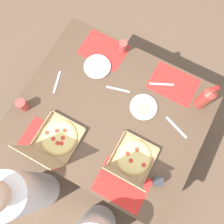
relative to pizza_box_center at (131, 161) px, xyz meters
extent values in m
plane|color=brown|center=(0.30, -0.26, -0.80)|extent=(6.00, 6.00, 0.00)
cylinder|color=#3F3328|center=(-0.34, -0.78, -0.44)|extent=(0.07, 0.07, 0.72)
cylinder|color=#3F3328|center=(0.93, -0.78, -0.44)|extent=(0.07, 0.07, 0.72)
cylinder|color=#3F3328|center=(-0.34, 0.26, -0.44)|extent=(0.07, 0.07, 0.72)
cylinder|color=#3F3328|center=(0.93, 0.26, -0.44)|extent=(0.07, 0.07, 0.72)
cube|color=brown|center=(0.30, -0.26, -0.06)|extent=(1.39, 1.16, 0.03)
cube|color=red|center=(-0.02, -0.69, -0.05)|extent=(0.36, 0.26, 0.00)
cube|color=red|center=(0.61, -0.69, -0.05)|extent=(0.36, 0.26, 0.00)
cube|color=red|center=(-0.02, 0.17, -0.05)|extent=(0.36, 0.26, 0.00)
cube|color=red|center=(0.61, 0.17, -0.05)|extent=(0.36, 0.26, 0.00)
cube|color=tan|center=(0.00, -0.04, -0.05)|extent=(0.29, 0.29, 0.01)
cube|color=tan|center=(-0.14, -0.04, -0.03)|extent=(0.01, 0.29, 0.03)
cube|color=tan|center=(0.14, -0.04, -0.03)|extent=(0.01, 0.29, 0.03)
cube|color=tan|center=(0.00, -0.18, -0.03)|extent=(0.29, 0.01, 0.03)
cube|color=tan|center=(0.00, 0.10, -0.03)|extent=(0.29, 0.01, 0.03)
cylinder|color=#E0B76B|center=(0.00, -0.04, -0.04)|extent=(0.25, 0.25, 0.01)
cylinder|color=#EFD67F|center=(0.00, -0.04, -0.03)|extent=(0.23, 0.23, 0.00)
cylinder|color=red|center=(0.05, -0.04, -0.03)|extent=(0.03, 0.03, 0.00)
cylinder|color=red|center=(0.00, 0.00, -0.03)|extent=(0.03, 0.03, 0.00)
cylinder|color=red|center=(-0.09, -0.02, -0.03)|extent=(0.03, 0.03, 0.00)
cylinder|color=red|center=(0.00, -0.10, -0.03)|extent=(0.03, 0.03, 0.00)
cube|color=tan|center=(0.00, 0.12, 0.13)|extent=(0.29, 0.04, 0.28)
cube|color=tan|center=(0.54, 0.10, -0.05)|extent=(0.30, 0.30, 0.01)
cube|color=tan|center=(0.40, 0.10, -0.03)|extent=(0.01, 0.30, 0.03)
cube|color=tan|center=(0.69, 0.10, -0.03)|extent=(0.01, 0.30, 0.03)
cube|color=tan|center=(0.54, -0.05, -0.03)|extent=(0.30, 0.01, 0.03)
cube|color=tan|center=(0.54, 0.24, -0.03)|extent=(0.30, 0.01, 0.03)
cylinder|color=#E0B76B|center=(0.54, 0.10, -0.04)|extent=(0.26, 0.26, 0.01)
cylinder|color=#EFD67F|center=(0.54, 0.10, -0.03)|extent=(0.24, 0.24, 0.00)
cylinder|color=red|center=(0.64, 0.11, -0.03)|extent=(0.03, 0.03, 0.00)
cylinder|color=red|center=(0.57, 0.13, -0.03)|extent=(0.03, 0.03, 0.00)
cylinder|color=red|center=(0.53, 0.14, -0.03)|extent=(0.03, 0.03, 0.00)
cylinder|color=red|center=(0.50, 0.13, -0.03)|extent=(0.03, 0.03, 0.00)
cylinder|color=red|center=(0.51, 0.09, -0.03)|extent=(0.03, 0.03, 0.00)
cylinder|color=red|center=(0.53, 0.03, -0.03)|extent=(0.03, 0.03, 0.00)
cylinder|color=red|center=(0.58, 0.06, -0.03)|extent=(0.03, 0.03, 0.00)
cube|color=tan|center=(0.54, 0.27, 0.13)|extent=(0.30, 0.06, 0.29)
cylinder|color=white|center=(0.10, -0.41, -0.04)|extent=(0.20, 0.20, 0.01)
cylinder|color=white|center=(0.10, -0.41, -0.04)|extent=(0.21, 0.21, 0.01)
cylinder|color=#E0B76B|center=(0.11, -0.38, -0.03)|extent=(0.08, 0.08, 0.01)
cylinder|color=#EFD67F|center=(0.11, -0.38, -0.02)|extent=(0.07, 0.07, 0.00)
cylinder|color=white|center=(0.58, -0.53, -0.04)|extent=(0.21, 0.21, 0.01)
cylinder|color=white|center=(0.58, -0.53, -0.04)|extent=(0.21, 0.21, 0.01)
cylinder|color=#B2382D|center=(-0.26, -0.64, 0.06)|extent=(0.09, 0.09, 0.22)
cone|color=#B2382D|center=(-0.26, -0.64, 0.19)|extent=(0.09, 0.09, 0.04)
cylinder|color=#B2382D|center=(-0.26, -0.64, 0.23)|extent=(0.03, 0.03, 0.06)
cylinder|color=red|center=(-0.26, -0.64, 0.27)|extent=(0.03, 0.03, 0.01)
cylinder|color=#BF4742|center=(0.90, 0.02, 0.00)|extent=(0.07, 0.07, 0.10)
cylinder|color=#BF4742|center=(0.47, -0.77, 0.00)|extent=(0.07, 0.07, 0.11)
cylinder|color=#333338|center=(-0.22, 0.03, 0.00)|extent=(0.07, 0.07, 0.09)
cube|color=#B7B7BC|center=(0.79, -0.27, -0.05)|extent=(0.07, 0.19, 0.00)
cube|color=#B7B7BC|center=(-0.18, -0.38, -0.05)|extent=(0.20, 0.09, 0.00)
cube|color=#B7B7BC|center=(0.06, -0.65, -0.05)|extent=(0.18, 0.10, 0.00)
cube|color=#B7B7BC|center=(0.34, -0.45, -0.05)|extent=(0.19, 0.06, 0.00)
cylinder|color=white|center=(0.61, 0.58, -0.33)|extent=(0.32, 0.32, 0.95)
camera|label=1|loc=(0.06, 0.18, 1.69)|focal=38.38mm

